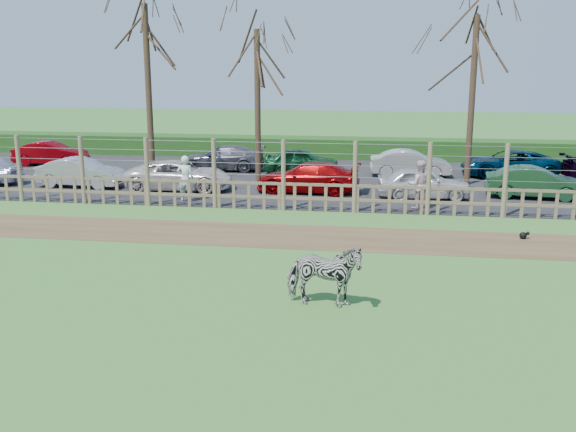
# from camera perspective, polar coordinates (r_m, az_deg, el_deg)

# --- Properties ---
(ground) EXTENTS (120.00, 120.00, 0.00)m
(ground) POSITION_cam_1_polar(r_m,az_deg,el_deg) (15.20, -5.18, -6.05)
(ground) COLOR olive
(ground) RESTS_ON ground
(dirt_strip) EXTENTS (34.00, 2.80, 0.01)m
(dirt_strip) POSITION_cam_1_polar(r_m,az_deg,el_deg) (19.41, -2.03, -1.71)
(dirt_strip) COLOR brown
(dirt_strip) RESTS_ON ground
(asphalt) EXTENTS (44.00, 13.00, 0.04)m
(asphalt) POSITION_cam_1_polar(r_m,az_deg,el_deg) (29.07, 1.62, 3.35)
(asphalt) COLOR #232326
(asphalt) RESTS_ON ground
(hedge) EXTENTS (46.00, 2.00, 1.10)m
(hedge) POSITION_cam_1_polar(r_m,az_deg,el_deg) (35.87, 3.01, 6.08)
(hedge) COLOR #1E4716
(hedge) RESTS_ON ground
(fence) EXTENTS (30.16, 0.16, 2.50)m
(fence) POSITION_cam_1_polar(r_m,az_deg,el_deg) (22.59, -0.41, 2.51)
(fence) COLOR brown
(fence) RESTS_ON ground
(tree_left) EXTENTS (4.80, 4.80, 7.88)m
(tree_left) POSITION_cam_1_polar(r_m,az_deg,el_deg) (28.26, -12.46, 14.17)
(tree_left) COLOR #3D2B1E
(tree_left) RESTS_ON ground
(tree_mid) EXTENTS (4.80, 4.80, 6.83)m
(tree_mid) POSITION_cam_1_polar(r_m,az_deg,el_deg) (27.97, -2.75, 12.93)
(tree_mid) COLOR #3D2B1E
(tree_mid) RESTS_ON ground
(tree_right) EXTENTS (4.80, 4.80, 7.35)m
(tree_right) POSITION_cam_1_polar(r_m,az_deg,el_deg) (28.14, 16.24, 13.20)
(tree_right) COLOR #3D2B1E
(tree_right) RESTS_ON ground
(zebra) EXTENTS (1.69, 0.85, 1.39)m
(zebra) POSITION_cam_1_polar(r_m,az_deg,el_deg) (13.59, 3.20, -5.27)
(zebra) COLOR gray
(zebra) RESTS_ON ground
(visitor_a) EXTENTS (0.67, 0.47, 1.72)m
(visitor_a) POSITION_cam_1_polar(r_m,az_deg,el_deg) (24.21, -9.10, 3.31)
(visitor_a) COLOR silver
(visitor_a) RESTS_ON asphalt
(visitor_b) EXTENTS (0.93, 0.77, 1.72)m
(visitor_b) POSITION_cam_1_polar(r_m,az_deg,el_deg) (23.14, 11.58, 2.75)
(visitor_b) COLOR beige
(visitor_b) RESTS_ON asphalt
(crow) EXTENTS (0.29, 0.21, 0.23)m
(crow) POSITION_cam_1_polar(r_m,az_deg,el_deg) (20.19, 20.21, -1.62)
(crow) COLOR black
(crow) RESTS_ON ground
(car_1) EXTENTS (3.69, 1.40, 1.20)m
(car_1) POSITION_cam_1_polar(r_m,az_deg,el_deg) (28.26, -17.94, 3.70)
(car_1) COLOR #AFB5B5
(car_1) RESTS_ON asphalt
(car_2) EXTENTS (4.48, 2.38, 1.20)m
(car_2) POSITION_cam_1_polar(r_m,az_deg,el_deg) (26.53, -9.66, 3.57)
(car_2) COLOR silver
(car_2) RESTS_ON asphalt
(car_3) EXTENTS (4.21, 1.87, 1.20)m
(car_3) POSITION_cam_1_polar(r_m,az_deg,el_deg) (25.71, 1.80, 3.45)
(car_3) COLOR #8F0507
(car_3) RESTS_ON asphalt
(car_4) EXTENTS (3.63, 1.72, 1.20)m
(car_4) POSITION_cam_1_polar(r_m,az_deg,el_deg) (25.00, 11.94, 2.89)
(car_4) COLOR silver
(car_4) RESTS_ON asphalt
(car_5) EXTENTS (3.74, 1.60, 1.20)m
(car_5) POSITION_cam_1_polar(r_m,az_deg,el_deg) (26.31, 21.10, 2.79)
(car_5) COLOR #204D2C
(car_5) RESTS_ON asphalt
(car_7) EXTENTS (3.75, 1.62, 1.20)m
(car_7) POSITION_cam_1_polar(r_m,az_deg,el_deg) (34.96, -20.35, 5.24)
(car_7) COLOR maroon
(car_7) RESTS_ON asphalt
(car_9) EXTENTS (4.25, 1.98, 1.20)m
(car_9) POSITION_cam_1_polar(r_m,az_deg,el_deg) (31.35, -5.86, 5.16)
(car_9) COLOR #5A5962
(car_9) RESTS_ON asphalt
(car_10) EXTENTS (3.66, 1.79, 1.20)m
(car_10) POSITION_cam_1_polar(r_m,az_deg,el_deg) (30.30, 1.21, 4.95)
(car_10) COLOR #144F26
(car_10) RESTS_ON asphalt
(car_11) EXTENTS (3.70, 1.45, 1.20)m
(car_11) POSITION_cam_1_polar(r_m,az_deg,el_deg) (30.02, 10.81, 4.64)
(car_11) COLOR beige
(car_11) RESTS_ON asphalt
(car_12) EXTENTS (4.49, 2.41, 1.20)m
(car_12) POSITION_cam_1_polar(r_m,az_deg,el_deg) (31.08, 19.07, 4.43)
(car_12) COLOR #03263E
(car_12) RESTS_ON asphalt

